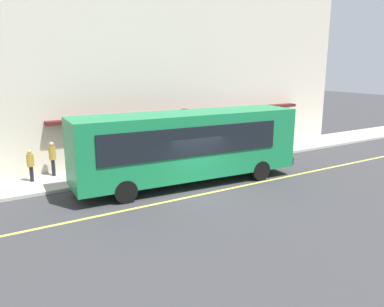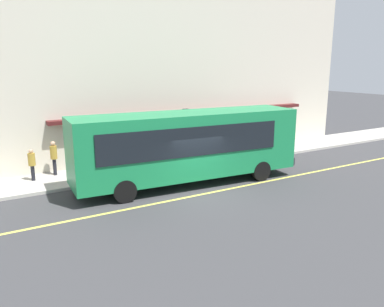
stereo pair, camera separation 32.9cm
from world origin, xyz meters
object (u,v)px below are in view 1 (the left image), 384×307
at_px(pedestrian_near_storefront, 52,155).
at_px(pedestrian_waiting, 30,163).
at_px(bus, 189,144).
at_px(traffic_light, 185,124).

bearing_deg(pedestrian_near_storefront, pedestrian_waiting, -158.30).
distance_m(bus, pedestrian_near_storefront, 7.00).
relative_size(bus, traffic_light, 3.52).
relative_size(traffic_light, pedestrian_waiting, 2.02).
bearing_deg(bus, pedestrian_near_storefront, 141.10).
bearing_deg(traffic_light, bus, -117.69).
xyz_separation_m(bus, traffic_light, (1.27, 2.43, 0.55)).
xyz_separation_m(bus, pedestrian_waiting, (-6.53, 3.92, -0.89)).
bearing_deg(pedestrian_waiting, traffic_light, -10.83).
height_order(traffic_light, pedestrian_near_storefront, traffic_light).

